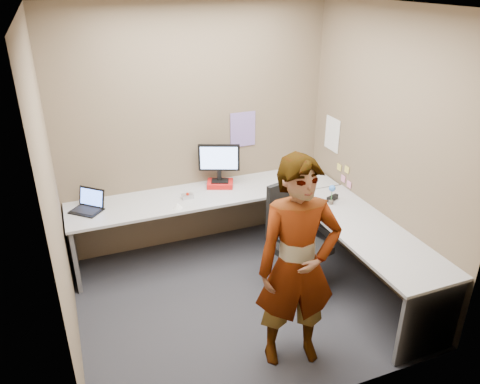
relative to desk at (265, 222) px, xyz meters
name	(u,v)px	position (x,y,z in m)	size (l,w,h in m)	color
ground	(239,300)	(-0.44, -0.39, -0.59)	(3.00, 3.00, 0.00)	#242428
wall_back	(196,130)	(-0.44, 0.91, 0.76)	(3.00, 3.00, 0.00)	brown
wall_right	(383,152)	(1.06, -0.39, 0.76)	(2.70, 2.70, 0.00)	brown
wall_left	(54,203)	(-1.94, -0.39, 0.76)	(2.70, 2.70, 0.00)	brown
ceiling	(239,6)	(-0.44, -0.39, 2.11)	(3.00, 3.00, 0.00)	white
desk	(265,222)	(0.00, 0.00, 0.00)	(2.98, 2.58, 0.73)	#A9A9A9
paper_ream	(220,184)	(-0.24, 0.71, 0.17)	(0.29, 0.21, 0.06)	#B71412
monitor	(219,160)	(-0.24, 0.73, 0.45)	(0.44, 0.22, 0.43)	black
laptop	(89,205)	(-1.66, 0.66, 0.20)	(0.38, 0.38, 0.21)	black
trackball_mouse	(188,196)	(-0.66, 0.55, 0.17)	(0.12, 0.08, 0.07)	#B7B7BC
origami	(178,206)	(-0.82, 0.36, 0.17)	(0.10, 0.10, 0.06)	white
stapler	(332,198)	(0.75, -0.06, 0.17)	(0.15, 0.04, 0.06)	black
flower	(332,192)	(0.69, -0.13, 0.28)	(0.07, 0.07, 0.22)	brown
calendar_purple	(243,129)	(0.11, 0.90, 0.71)	(0.30, 0.01, 0.40)	#846BB7
calendar_white	(332,134)	(1.05, 0.51, 0.66)	(0.01, 0.28, 0.38)	white
sticky_note_a	(347,170)	(1.05, 0.16, 0.36)	(0.01, 0.07, 0.07)	#F2E059
sticky_note_b	(343,179)	(1.05, 0.21, 0.23)	(0.01, 0.07, 0.07)	pink
sticky_note_c	(349,184)	(1.05, 0.09, 0.21)	(0.01, 0.07, 0.07)	pink
sticky_note_d	(339,167)	(1.05, 0.31, 0.33)	(0.01, 0.07, 0.07)	#F2E059
office_chair	(295,248)	(0.17, -0.36, -0.14)	(0.62, 0.60, 1.10)	black
person	(297,266)	(-0.28, -1.21, 0.30)	(0.65, 0.43, 1.79)	#999399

